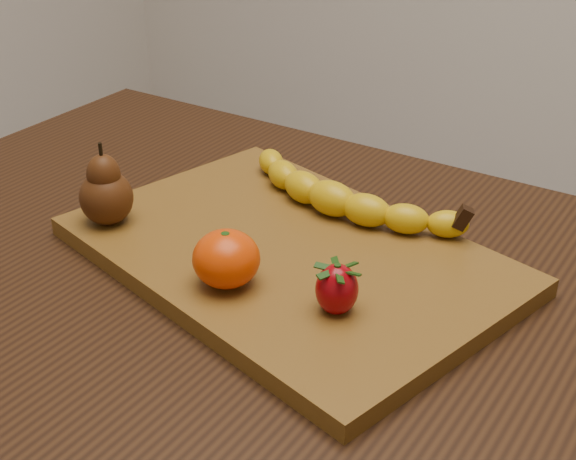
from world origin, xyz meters
The scene contains 6 objects.
table centered at (0.00, 0.00, 0.66)m, with size 1.00×0.70×0.76m.
cutting_board centered at (0.03, 0.02, 0.77)m, with size 0.45×0.30×0.02m, color brown.
banana centered at (0.03, 0.11, 0.80)m, with size 0.25×0.06×0.04m, color #E1B50A, non-canonical shape.
pear centered at (-0.16, -0.04, 0.83)m, with size 0.06×0.06×0.09m, color #47220B, non-canonical shape.
mandarin centered at (0.02, -0.07, 0.81)m, with size 0.06×0.06×0.06m, color #E53C02.
strawberry centered at (0.13, -0.05, 0.80)m, with size 0.04×0.04×0.05m, color #94040B, non-canonical shape.
Camera 1 is at (0.42, -0.58, 1.20)m, focal length 50.00 mm.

